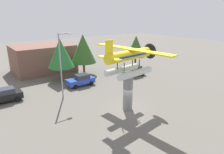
{
  "coord_description": "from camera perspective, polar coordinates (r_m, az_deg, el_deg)",
  "views": [
    {
      "loc": [
        -14.11,
        -15.88,
        10.56
      ],
      "look_at": [
        0.0,
        3.0,
        3.14
      ],
      "focal_mm": 32.25,
      "sensor_mm": 36.0,
      "label": 1
    }
  ],
  "objects": [
    {
      "name": "ground_plane",
      "position": [
        23.72,
        4.39,
        -9.02
      ],
      "size": [
        140.0,
        140.0,
        0.0
      ],
      "primitive_type": "plane",
      "color": "#605B54"
    },
    {
      "name": "display_pedestal",
      "position": [
        22.87,
        4.52,
        -4.32
      ],
      "size": [
        1.1,
        1.1,
        4.19
      ],
      "primitive_type": "cylinder",
      "color": "slate",
      "rests_on": "ground"
    },
    {
      "name": "floatplane_monument",
      "position": [
        21.85,
        4.98,
        4.98
      ],
      "size": [
        7.02,
        10.46,
        4.0
      ],
      "rotation": [
        0.0,
        0.0,
        0.1
      ],
      "color": "silver",
      "rests_on": "display_pedestal"
    },
    {
      "name": "car_near_black",
      "position": [
        28.41,
        -28.2,
        -4.63
      ],
      "size": [
        4.2,
        2.02,
        1.76
      ],
      "rotation": [
        0.0,
        0.0,
        3.14
      ],
      "color": "black",
      "rests_on": "ground"
    },
    {
      "name": "car_mid_blue",
      "position": [
        31.13,
        -8.74,
        -0.85
      ],
      "size": [
        4.2,
        2.02,
        1.76
      ],
      "rotation": [
        0.0,
        0.0,
        3.14
      ],
      "color": "#2847B7",
      "rests_on": "ground"
    },
    {
      "name": "car_far_green",
      "position": [
        35.76,
        6.31,
        1.66
      ],
      "size": [
        4.2,
        2.02,
        1.76
      ],
      "rotation": [
        0.0,
        0.0,
        3.14
      ],
      "color": "#237A38",
      "rests_on": "ground"
    },
    {
      "name": "streetlight_primary",
      "position": [
        25.94,
        -14.02,
        4.17
      ],
      "size": [
        1.84,
        0.28,
        8.36
      ],
      "color": "gray",
      "rests_on": "ground"
    },
    {
      "name": "storefront_building",
      "position": [
        40.53,
        -18.93,
        5.05
      ],
      "size": [
        10.63,
        7.88,
        4.99
      ],
      "primitive_type": "cube",
      "color": "brown",
      "rests_on": "ground"
    },
    {
      "name": "tree_east",
      "position": [
        33.25,
        -14.37,
        6.55
      ],
      "size": [
        4.16,
        4.16,
        6.89
      ],
      "color": "brown",
      "rests_on": "ground"
    },
    {
      "name": "tree_center_back",
      "position": [
        36.04,
        -8.17,
        7.95
      ],
      "size": [
        4.48,
        4.48,
        7.2
      ],
      "color": "brown",
      "rests_on": "ground"
    },
    {
      "name": "tree_far_east",
      "position": [
        40.79,
        6.78,
        8.62
      ],
      "size": [
        3.73,
        3.73,
        6.45
      ],
      "color": "brown",
      "rests_on": "ground"
    }
  ]
}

